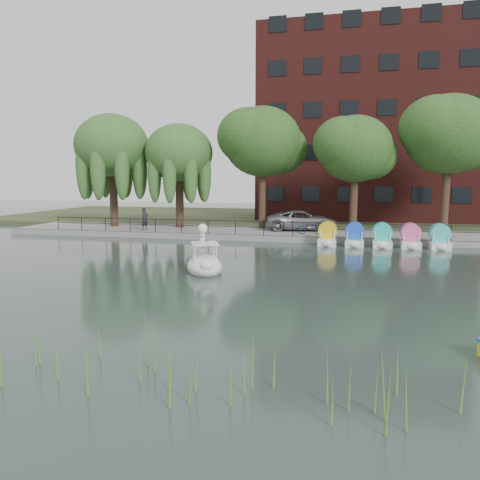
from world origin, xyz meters
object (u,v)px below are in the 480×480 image
(minivan, at_px, (302,219))
(swan_boat, at_px, (205,262))
(bicycle, at_px, (310,227))
(pedestrian, at_px, (145,217))

(minivan, relative_size, swan_boat, 2.04)
(swan_boat, bearing_deg, bicycle, 50.57)
(bicycle, bearing_deg, pedestrian, 79.07)
(minivan, height_order, bicycle, minivan)
(swan_boat, bearing_deg, minivan, 55.81)
(minivan, height_order, pedestrian, pedestrian)
(bicycle, distance_m, pedestrian, 12.38)
(pedestrian, relative_size, swan_boat, 0.66)
(bicycle, bearing_deg, minivan, 6.76)
(minivan, bearing_deg, swan_boat, 158.09)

